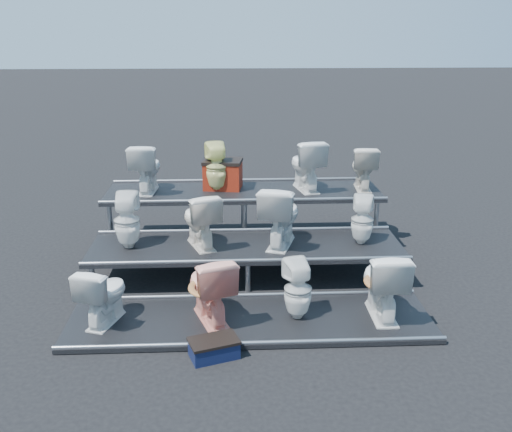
{
  "coord_description": "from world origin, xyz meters",
  "views": [
    {
      "loc": [
        -0.22,
        -7.19,
        3.29
      ],
      "look_at": [
        0.13,
        0.1,
        0.84
      ],
      "focal_mm": 40.0,
      "sensor_mm": 36.0,
      "label": 1
    }
  ],
  "objects_px": {
    "toilet_9": "(217,167)",
    "toilet_3": "(383,283)",
    "step_stool": "(214,349)",
    "toilet_1": "(210,287)",
    "toilet_2": "(298,289)",
    "toilet_5": "(200,219)",
    "toilet_4": "(127,221)",
    "toilet_7": "(362,220)",
    "toilet_8": "(146,168)",
    "red_crate": "(223,175)",
    "toilet_11": "(363,167)",
    "toilet_6": "(280,215)",
    "toilet_0": "(103,294)",
    "toilet_10": "(306,165)"
  },
  "relations": [
    {
      "from": "toilet_6",
      "to": "toilet_3",
      "type": "bearing_deg",
      "value": 147.2
    },
    {
      "from": "toilet_8",
      "to": "red_crate",
      "type": "height_order",
      "value": "toilet_8"
    },
    {
      "from": "step_stool",
      "to": "toilet_1",
      "type": "bearing_deg",
      "value": 75.78
    },
    {
      "from": "toilet_1",
      "to": "toilet_4",
      "type": "xyz_separation_m",
      "value": [
        -1.12,
        1.3,
        0.37
      ]
    },
    {
      "from": "toilet_10",
      "to": "step_stool",
      "type": "bearing_deg",
      "value": 56.46
    },
    {
      "from": "toilet_6",
      "to": "toilet_8",
      "type": "bearing_deg",
      "value": -16.29
    },
    {
      "from": "toilet_11",
      "to": "red_crate",
      "type": "height_order",
      "value": "toilet_11"
    },
    {
      "from": "toilet_1",
      "to": "toilet_9",
      "type": "height_order",
      "value": "toilet_9"
    },
    {
      "from": "toilet_1",
      "to": "toilet_7",
      "type": "distance_m",
      "value": 2.43
    },
    {
      "from": "toilet_8",
      "to": "toilet_11",
      "type": "height_order",
      "value": "toilet_8"
    },
    {
      "from": "toilet_3",
      "to": "toilet_8",
      "type": "distance_m",
      "value": 4.05
    },
    {
      "from": "toilet_1",
      "to": "toilet_2",
      "type": "bearing_deg",
      "value": 161.01
    },
    {
      "from": "toilet_3",
      "to": "toilet_1",
      "type": "bearing_deg",
      "value": 0.63
    },
    {
      "from": "toilet_6",
      "to": "toilet_11",
      "type": "distance_m",
      "value": 1.93
    },
    {
      "from": "toilet_2",
      "to": "toilet_11",
      "type": "xyz_separation_m",
      "value": [
        1.31,
        2.6,
        0.79
      ]
    },
    {
      "from": "toilet_1",
      "to": "toilet_8",
      "type": "relative_size",
      "value": 1.08
    },
    {
      "from": "toilet_4",
      "to": "toilet_7",
      "type": "distance_m",
      "value": 3.15
    },
    {
      "from": "toilet_2",
      "to": "toilet_11",
      "type": "relative_size",
      "value": 1.03
    },
    {
      "from": "toilet_5",
      "to": "red_crate",
      "type": "distance_m",
      "value": 1.49
    },
    {
      "from": "toilet_2",
      "to": "toilet_5",
      "type": "height_order",
      "value": "toilet_5"
    },
    {
      "from": "toilet_2",
      "to": "toilet_9",
      "type": "height_order",
      "value": "toilet_9"
    },
    {
      "from": "step_stool",
      "to": "toilet_0",
      "type": "bearing_deg",
      "value": 131.99
    },
    {
      "from": "toilet_5",
      "to": "toilet_9",
      "type": "bearing_deg",
      "value": -119.15
    },
    {
      "from": "toilet_10",
      "to": "toilet_7",
      "type": "bearing_deg",
      "value": 103.88
    },
    {
      "from": "toilet_5",
      "to": "toilet_3",
      "type": "bearing_deg",
      "value": 128.71
    },
    {
      "from": "toilet_1",
      "to": "toilet_2",
      "type": "relative_size",
      "value": 1.15
    },
    {
      "from": "toilet_6",
      "to": "toilet_9",
      "type": "relative_size",
      "value": 1.12
    },
    {
      "from": "toilet_1",
      "to": "red_crate",
      "type": "bearing_deg",
      "value": -111.95
    },
    {
      "from": "toilet_0",
      "to": "toilet_11",
      "type": "distance_m",
      "value": 4.44
    },
    {
      "from": "toilet_9",
      "to": "toilet_4",
      "type": "bearing_deg",
      "value": 36.78
    },
    {
      "from": "toilet_6",
      "to": "toilet_7",
      "type": "height_order",
      "value": "toilet_6"
    },
    {
      "from": "toilet_9",
      "to": "toilet_3",
      "type": "bearing_deg",
      "value": 115.49
    },
    {
      "from": "toilet_7",
      "to": "toilet_11",
      "type": "height_order",
      "value": "toilet_11"
    },
    {
      "from": "toilet_1",
      "to": "red_crate",
      "type": "height_order",
      "value": "red_crate"
    },
    {
      "from": "toilet_2",
      "to": "toilet_3",
      "type": "height_order",
      "value": "toilet_3"
    },
    {
      "from": "toilet_7",
      "to": "step_stool",
      "type": "bearing_deg",
      "value": 59.58
    },
    {
      "from": "toilet_6",
      "to": "step_stool",
      "type": "distance_m",
      "value": 2.32
    },
    {
      "from": "toilet_6",
      "to": "toilet_9",
      "type": "bearing_deg",
      "value": -38.71
    },
    {
      "from": "toilet_5",
      "to": "toilet_6",
      "type": "height_order",
      "value": "toilet_6"
    },
    {
      "from": "toilet_8",
      "to": "toilet_2",
      "type": "bearing_deg",
      "value": 131.96
    },
    {
      "from": "toilet_9",
      "to": "toilet_1",
      "type": "bearing_deg",
      "value": 77.65
    },
    {
      "from": "toilet_1",
      "to": "toilet_5",
      "type": "bearing_deg",
      "value": -102.14
    },
    {
      "from": "step_stool",
      "to": "toilet_10",
      "type": "bearing_deg",
      "value": 48.8
    },
    {
      "from": "toilet_3",
      "to": "toilet_10",
      "type": "distance_m",
      "value": 2.77
    },
    {
      "from": "toilet_5",
      "to": "toilet_2",
      "type": "bearing_deg",
      "value": 111.72
    },
    {
      "from": "toilet_9",
      "to": "step_stool",
      "type": "bearing_deg",
      "value": 78.85
    },
    {
      "from": "toilet_4",
      "to": "toilet_7",
      "type": "bearing_deg",
      "value": -179.68
    },
    {
      "from": "toilet_0",
      "to": "toilet_4",
      "type": "distance_m",
      "value": 1.37
    },
    {
      "from": "toilet_5",
      "to": "toilet_7",
      "type": "bearing_deg",
      "value": 159.91
    },
    {
      "from": "toilet_7",
      "to": "toilet_5",
      "type": "bearing_deg",
      "value": 14.13
    }
  ]
}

